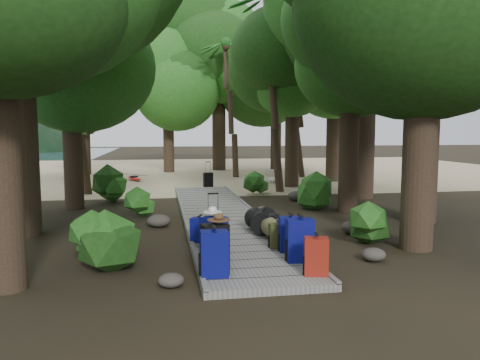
{
  "coord_description": "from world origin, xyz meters",
  "views": [
    {
      "loc": [
        -1.55,
        -11.2,
        2.32
      ],
      "look_at": [
        0.56,
        1.15,
        1.0
      ],
      "focal_mm": 35.0,
      "sensor_mm": 36.0,
      "label": 1
    }
  ],
  "objects": [
    {
      "name": "ground",
      "position": [
        0.0,
        0.0,
        0.0
      ],
      "size": [
        120.0,
        120.0,
        0.0
      ],
      "primitive_type": "plane",
      "color": "black",
      "rests_on": "ground"
    },
    {
      "name": "sand_beach",
      "position": [
        0.0,
        16.0,
        0.01
      ],
      "size": [
        40.0,
        22.0,
        0.02
      ],
      "primitive_type": "cube",
      "color": "#C7B186",
      "rests_on": "ground"
    },
    {
      "name": "boardwalk",
      "position": [
        0.0,
        1.0,
        0.06
      ],
      "size": [
        2.0,
        12.0,
        0.12
      ],
      "primitive_type": "cube",
      "color": "slate",
      "rests_on": "ground"
    },
    {
      "name": "backpack_left_a",
      "position": [
        -0.77,
        -4.33,
        0.51
      ],
      "size": [
        0.42,
        0.29,
        0.78
      ],
      "primitive_type": null,
      "rotation": [
        0.0,
        0.0,
        -0.01
      ],
      "color": "#060466",
      "rests_on": "boardwalk"
    },
    {
      "name": "backpack_left_b",
      "position": [
        -0.7,
        -3.77,
        0.5
      ],
      "size": [
        0.47,
        0.39,
        0.77
      ],
      "primitive_type": null,
      "rotation": [
        0.0,
        0.0,
        0.24
      ],
      "color": "black",
      "rests_on": "boardwalk"
    },
    {
      "name": "backpack_left_c",
      "position": [
        -0.64,
        -3.19,
        0.51
      ],
      "size": [
        0.51,
        0.45,
        0.78
      ],
      "primitive_type": null,
      "rotation": [
        0.0,
        0.0,
        0.46
      ],
      "color": "#060466",
      "rests_on": "boardwalk"
    },
    {
      "name": "backpack_left_d",
      "position": [
        -0.79,
        -2.04,
        0.39
      ],
      "size": [
        0.42,
        0.37,
        0.53
      ],
      "primitive_type": null,
      "rotation": [
        0.0,
        0.0,
        -0.41
      ],
      "color": "#060466",
      "rests_on": "boardwalk"
    },
    {
      "name": "backpack_right_a",
      "position": [
        0.77,
        -4.52,
        0.44
      ],
      "size": [
        0.41,
        0.34,
        0.64
      ],
      "primitive_type": null,
      "rotation": [
        0.0,
        0.0,
        -0.25
      ],
      "color": "maroon",
      "rests_on": "boardwalk"
    },
    {
      "name": "backpack_right_b",
      "position": [
        0.75,
        -3.74,
        0.52
      ],
      "size": [
        0.48,
        0.36,
        0.8
      ],
      "primitive_type": null,
      "rotation": [
        0.0,
        0.0,
        -0.1
      ],
      "color": "#060466",
      "rests_on": "boardwalk"
    },
    {
      "name": "backpack_right_c",
      "position": [
        0.78,
        -3.07,
        0.47
      ],
      "size": [
        0.44,
        0.33,
        0.7
      ],
      "primitive_type": null,
      "rotation": [
        0.0,
        0.0,
        -0.1
      ],
      "color": "#060466",
      "rests_on": "boardwalk"
    },
    {
      "name": "backpack_right_d",
      "position": [
        0.62,
        -2.78,
        0.38
      ],
      "size": [
        0.34,
        0.25,
        0.51
      ],
      "primitive_type": null,
      "rotation": [
        0.0,
        0.0,
        -0.04
      ],
      "color": "#3F3E18",
      "rests_on": "boardwalk"
    },
    {
      "name": "duffel_right_khaki",
      "position": [
        0.73,
        -2.03,
        0.33
      ],
      "size": [
        0.47,
        0.67,
        0.42
      ],
      "primitive_type": null,
      "rotation": [
        0.0,
        0.0,
        0.07
      ],
      "color": "olive",
      "rests_on": "boardwalk"
    },
    {
      "name": "duffel_right_black",
      "position": [
        0.65,
        -1.43,
        0.37
      ],
      "size": [
        0.72,
        0.91,
        0.5
      ],
      "primitive_type": null,
      "rotation": [
        0.0,
        0.0,
        -0.33
      ],
      "color": "black",
      "rests_on": "boardwalk"
    },
    {
      "name": "suitcase_on_boardwalk",
      "position": [
        -0.57,
        -2.44,
        0.41
      ],
      "size": [
        0.41,
        0.29,
        0.57
      ],
      "primitive_type": null,
      "rotation": [
        0.0,
        0.0,
        -0.27
      ],
      "color": "black",
      "rests_on": "boardwalk"
    },
    {
      "name": "lone_suitcase_on_sand",
      "position": [
        0.38,
        7.86,
        0.32
      ],
      "size": [
        0.41,
        0.28,
        0.59
      ],
      "primitive_type": null,
      "rotation": [
        0.0,
        0.0,
        0.17
      ],
      "color": "black",
      "rests_on": "sand_beach"
    },
    {
      "name": "hat_brown",
      "position": [
        -0.64,
        -3.82,
        0.94
      ],
      "size": [
        0.37,
        0.37,
        0.11
      ],
      "primitive_type": null,
      "color": "#51351E",
      "rests_on": "backpack_left_b"
    },
    {
      "name": "hat_white",
      "position": [
        -0.66,
        -3.14,
        0.95
      ],
      "size": [
        0.34,
        0.34,
        0.11
      ],
      "primitive_type": null,
      "color": "silver",
      "rests_on": "backpack_left_c"
    },
    {
      "name": "kayak",
      "position": [
        -2.76,
        10.88,
        0.16
      ],
      "size": [
        1.75,
        2.86,
        0.29
      ],
      "primitive_type": "ellipsoid",
      "rotation": [
        0.0,
        0.0,
        0.43
      ],
      "color": "#B7140F",
      "rests_on": "sand_beach"
    },
    {
      "name": "sun_lounger",
      "position": [
        3.5,
        9.03,
        0.3
      ],
      "size": [
        1.09,
        1.8,
        0.55
      ],
      "primitive_type": null,
      "rotation": [
        0.0,
        0.0,
        -0.34
      ],
      "color": "silver",
      "rests_on": "sand_beach"
    },
    {
      "name": "tree_right_a",
      "position": [
        3.38,
        -2.89,
        4.49
      ],
      "size": [
        5.39,
        5.39,
        8.99
      ],
      "primitive_type": null,
      "color": "black",
      "rests_on": "ground"
    },
    {
      "name": "tree_right_c",
      "position": [
        3.77,
        1.44,
        3.98
      ],
      "size": [
        4.6,
        4.6,
        7.97
      ],
      "primitive_type": null,
      "color": "black",
      "rests_on": "ground"
    },
    {
      "name": "tree_right_d",
      "position": [
        5.34,
        3.99,
        5.78
      ],
      "size": [
        6.3,
        6.3,
        11.56
      ],
      "primitive_type": null,
      "color": "black",
      "rests_on": "ground"
    },
    {
      "name": "tree_right_e",
      "position": [
        3.8,
        7.4,
        4.12
      ],
      "size": [
        4.58,
        4.58,
        8.24
      ],
      "primitive_type": null,
      "color": "black",
      "rests_on": "ground"
    },
    {
      "name": "tree_right_f",
      "position": [
        6.28,
        9.21,
        4.7
      ],
      "size": [
        5.26,
        5.26,
        9.39
      ],
      "primitive_type": null,
      "color": "black",
      "rests_on": "ground"
    },
    {
      "name": "tree_left_b",
      "position": [
        -4.56,
        -0.23,
        5.04
      ],
      "size": [
        5.6,
        5.6,
        10.08
      ],
      "primitive_type": null,
      "color": "black",
      "rests_on": "ground"
    },
    {
      "name": "tree_left_c",
      "position": [
        -4.1,
        3.28,
        3.98
      ],
      "size": [
        4.58,
        4.58,
        7.96
      ],
      "primitive_type": null,
      "color": "black",
      "rests_on": "ground"
    },
    {
      "name": "tree_back_a",
      "position": [
        -1.06,
        15.31,
        4.27
      ],
      "size": [
        4.93,
        4.93,
        8.54
      ],
      "primitive_type": null,
      "color": "black",
      "rests_on": "ground"
    },
    {
      "name": "tree_back_b",
      "position": [
        1.9,
        16.29,
        5.62
      ],
      "size": [
        6.3,
        6.3,
        11.24
      ],
      "primitive_type": null,
      "color": "black",
      "rests_on": "ground"
    },
    {
      "name": "tree_back_c",
      "position": [
        5.32,
        16.13,
        4.54
      ],
      "size": [
        5.04,
        5.04,
        9.07
      ],
      "primitive_type": null,
      "color": "black",
      "rests_on": "ground"
    },
    {
      "name": "tree_back_d",
      "position": [
        -5.44,
        14.67,
        3.68
      ],
      "size": [
        4.42,
        4.42,
        7.37
      ],
      "primitive_type": null,
      "color": "black",
      "rests_on": "ground"
    },
    {
      "name": "palm_right_a",
      "position": [
        3.04,
        6.17,
        3.56
      ],
      "size": [
        4.17,
        4.17,
        7.11
      ],
      "primitive_type": null,
      "color": "#103C12",
      "rests_on": "ground"
    },
    {
      "name": "palm_right_b",
      "position": [
        5.41,
        11.41,
        3.72
      ],
      "size": [
        3.85,
        3.85,
        7.44
      ],
      "primitive_type": null,
      "color": "#103C12",
      "rests_on": "ground"
    },
    {
      "name": "palm_right_c",
      "position": [
        2.4,
        11.96,
        3.25
      ],
      "size": [
        4.08,
        4.08,
        6.49
      ],
      "primitive_type": null,
      "color": "#103C12",
      "rests_on": "ground"
    },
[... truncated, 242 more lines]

